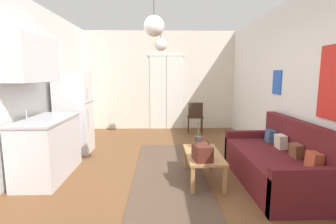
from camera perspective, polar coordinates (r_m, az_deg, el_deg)
ground_plane at (r=3.90m, az=-1.64°, el=-16.11°), size 4.85×8.00×0.10m
wall_back at (r=7.29m, az=-1.74°, el=7.06°), size 4.45×0.13×2.80m
wall_right at (r=4.16m, az=29.90°, el=4.98°), size 0.12×7.60×2.80m
wall_left at (r=4.16m, az=-33.38°, el=4.70°), size 0.12×7.60×2.80m
area_rug at (r=4.22m, az=0.28°, el=-13.32°), size 1.12×3.02×0.01m
couch at (r=4.04m, az=23.78°, el=-10.76°), size 0.89×1.92×0.92m
coffee_table at (r=3.83m, az=8.04°, el=-10.08°), size 0.51×1.00×0.41m
bamboo_vase at (r=4.04m, az=6.88°, el=-6.84°), size 0.10×0.10×0.41m
handbag at (r=3.48m, az=7.84°, el=-9.12°), size 0.27×0.32×0.33m
refrigerator at (r=5.38m, az=-20.65°, el=-0.10°), size 0.66×0.59×1.64m
kitchen_counter at (r=4.25m, az=-26.38°, el=-2.72°), size 0.62×1.30×2.13m
accent_chair at (r=6.72m, az=6.24°, el=-0.81°), size 0.45×0.43×0.85m
pendant_lamp_near at (r=3.31m, az=-3.21°, el=18.99°), size 0.26×0.26×0.75m
pendant_lamp_far at (r=5.66m, az=-1.66°, el=15.12°), size 0.28×0.28×0.71m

